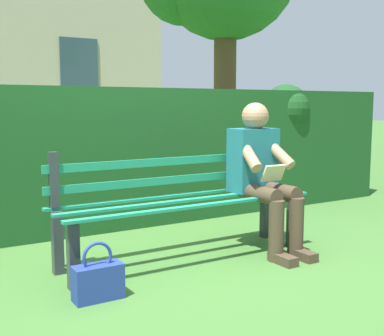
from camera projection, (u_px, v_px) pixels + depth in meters
The scene contains 5 objects.
ground at pixel (185, 259), 3.81m from camera, with size 60.00×60.00×0.00m, color #3D6B2D.
park_bench at pixel (181, 202), 3.82m from camera, with size 2.02×0.51×0.85m.
person_seated at pixel (262, 172), 3.99m from camera, with size 0.44×0.73×1.19m.
hedge_backdrop at pixel (137, 153), 4.97m from camera, with size 6.36×0.68×1.41m.
handbag at pixel (98, 280), 3.00m from camera, with size 0.30×0.13×0.36m.
Camera 1 is at (1.88, 3.18, 1.17)m, focal length 46.44 mm.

